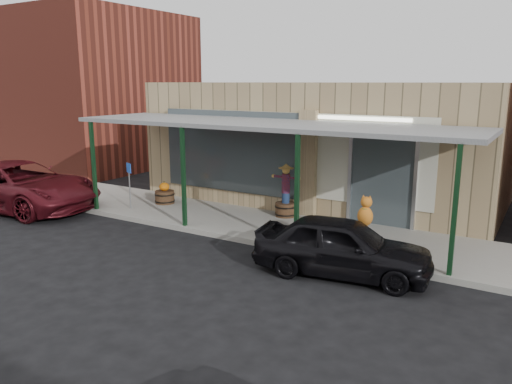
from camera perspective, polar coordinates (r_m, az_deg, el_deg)
The scene contains 10 objects.
ground at distance 12.03m, azimuth -7.91°, elevation -8.20°, with size 120.00×120.00×0.00m, color black.
sidewalk at distance 14.82m, azimuth 0.89°, elevation -3.78°, with size 40.00×3.20×0.15m, color gray.
storefront at distance 18.43m, azimuth 8.13°, elevation 5.72°, with size 12.00×6.25×4.20m.
awning at distance 14.24m, azimuth 0.85°, elevation 7.59°, with size 12.00×3.00×3.04m.
block_buildings_near at distance 18.62m, azimuth 15.37°, elevation 10.64°, with size 61.00×8.00×8.00m.
barrel_scarecrow at distance 15.38m, azimuth 3.41°, elevation -0.76°, with size 0.98×0.80×1.65m.
barrel_pumpkin at distance 17.34m, azimuth -10.40°, elevation -0.39°, with size 0.76×0.76×0.77m.
handicap_sign at distance 16.70m, azimuth -14.28°, elevation 1.39°, with size 0.30×0.14×1.51m.
parked_sedan at distance 11.27m, azimuth 9.84°, elevation -6.10°, with size 4.09×2.17×1.66m.
car_maroon at distance 18.57m, azimuth -25.52°, elevation 0.62°, with size 2.66×5.76×1.60m, color #511018.
Camera 1 is at (7.18, -8.68, 4.23)m, focal length 35.00 mm.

